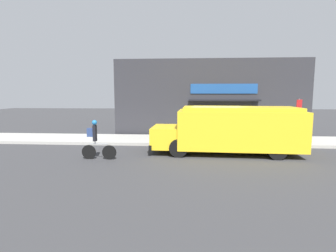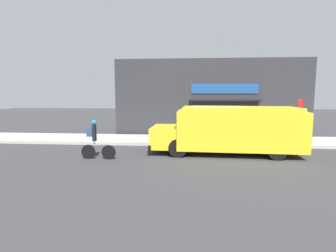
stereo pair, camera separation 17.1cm
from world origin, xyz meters
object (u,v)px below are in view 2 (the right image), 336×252
object	(u,v)px
school_bus	(231,129)
stop_sign_post	(299,114)
trash_bin	(201,131)
cyclist	(95,140)

from	to	relation	value
school_bus	stop_sign_post	size ratio (longest dim) A/B	2.89
stop_sign_post	trash_bin	bearing A→B (deg)	164.81
cyclist	stop_sign_post	size ratio (longest dim) A/B	0.71
trash_bin	stop_sign_post	bearing A→B (deg)	-15.19
trash_bin	cyclist	bearing A→B (deg)	-135.08
school_bus	trash_bin	bearing A→B (deg)	113.19
cyclist	trash_bin	world-z (taller)	cyclist
cyclist	trash_bin	distance (m)	6.54
stop_sign_post	school_bus	bearing A→B (deg)	-154.18
school_bus	cyclist	size ratio (longest dim) A/B	4.08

